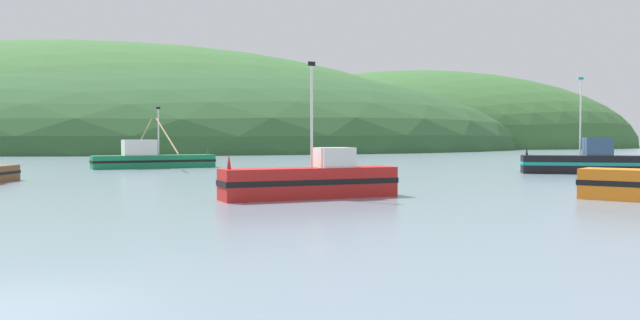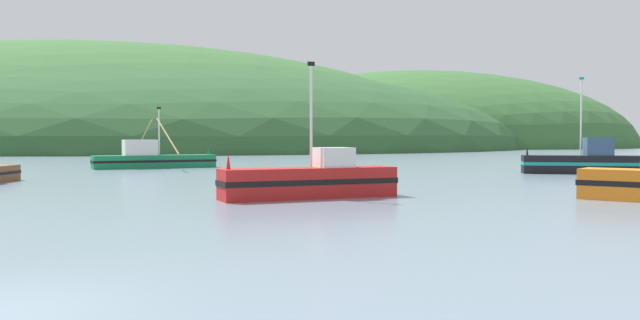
% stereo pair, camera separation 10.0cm
% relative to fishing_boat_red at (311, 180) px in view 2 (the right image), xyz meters
% --- Properties ---
extents(hill_far_center, '(217.06, 173.65, 44.82)m').
position_rel_fishing_boat_red_xyz_m(hill_far_center, '(-79.27, 140.81, -0.83)').
color(hill_far_center, '#2D562D').
rests_on(hill_far_center, ground).
extents(hill_mid_right, '(210.00, 168.00, 56.23)m').
position_rel_fishing_boat_red_xyz_m(hill_mid_right, '(-90.01, 143.94, -0.83)').
color(hill_mid_right, '#386633').
rests_on(hill_mid_right, ground).
extents(hill_far_right, '(125.42, 100.34, 44.37)m').
position_rel_fishing_boat_red_xyz_m(hill_far_right, '(0.96, 165.90, -0.83)').
color(hill_far_right, '#386633').
rests_on(hill_far_right, ground).
extents(fishing_boat_red, '(8.12, 6.04, 6.36)m').
position_rel_fishing_boat_red_xyz_m(fishing_boat_red, '(0.00, 0.00, 0.00)').
color(fishing_boat_red, red).
rests_on(fishing_boat_red, ground).
extents(fishing_boat_green, '(10.54, 14.76, 5.62)m').
position_rel_fishing_boat_red_xyz_m(fishing_boat_green, '(-19.49, 26.30, 0.04)').
color(fishing_boat_green, '#197A47').
rests_on(fishing_boat_green, ground).
extents(fishing_boat_black, '(9.15, 2.33, 7.50)m').
position_rel_fishing_boat_red_xyz_m(fishing_boat_black, '(17.47, 23.24, 0.09)').
color(fishing_boat_black, black).
rests_on(fishing_boat_black, ground).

